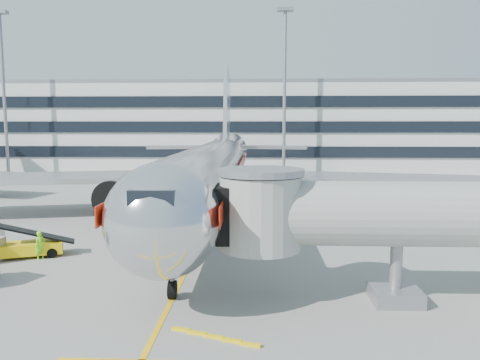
{
  "coord_description": "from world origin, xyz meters",
  "views": [
    {
      "loc": [
        4.05,
        -29.37,
        8.22
      ],
      "look_at": [
        2.67,
        6.76,
        4.0
      ],
      "focal_mm": 35.0,
      "sensor_mm": 36.0,
      "label": 1
    }
  ],
  "objects": [
    {
      "name": "ground",
      "position": [
        0.0,
        0.0,
        0.0
      ],
      "size": [
        180.0,
        180.0,
        0.0
      ],
      "primitive_type": "plane",
      "color": "gray",
      "rests_on": "ground"
    },
    {
      "name": "lead_in_line",
      "position": [
        0.0,
        10.0,
        0.01
      ],
      "size": [
        0.25,
        70.0,
        0.01
      ],
      "primitive_type": "cube",
      "color": "yellow",
      "rests_on": "ground"
    },
    {
      "name": "main_jet",
      "position": [
        0.0,
        11.72,
        4.23
      ],
      "size": [
        50.95,
        48.7,
        16.06
      ],
      "color": "silver",
      "rests_on": "ground"
    },
    {
      "name": "jet_bridge",
      "position": [
        12.18,
        -8.0,
        3.87
      ],
      "size": [
        17.8,
        4.5,
        7.0
      ],
      "color": "silver",
      "rests_on": "ground"
    },
    {
      "name": "terminal",
      "position": [
        0.0,
        57.95,
        7.8
      ],
      "size": [
        150.0,
        24.25,
        15.6
      ],
      "color": "silver",
      "rests_on": "ground"
    },
    {
      "name": "light_mast_west",
      "position": [
        -35.0,
        42.0,
        14.88
      ],
      "size": [
        2.4,
        1.2,
        25.45
      ],
      "color": "gray",
      "rests_on": "ground"
    },
    {
      "name": "light_mast_centre",
      "position": [
        8.0,
        42.0,
        14.88
      ],
      "size": [
        2.4,
        1.2,
        25.45
      ],
      "color": "gray",
      "rests_on": "ground"
    },
    {
      "name": "belt_loader",
      "position": [
        -10.56,
        -1.31,
        0.64
      ],
      "size": [
        4.81,
        3.15,
        2.27
      ],
      "color": "yellow",
      "rests_on": "ground"
    },
    {
      "name": "ramp_worker",
      "position": [
        -9.33,
        -1.73,
        0.88
      ],
      "size": [
        0.71,
        0.77,
        1.76
      ],
      "primitive_type": "imported",
      "rotation": [
        0.0,
        0.0,
        0.97
      ],
      "color": "#88F319",
      "rests_on": "ground"
    }
  ]
}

